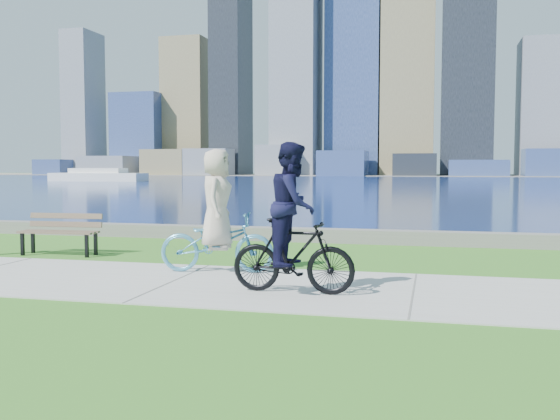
# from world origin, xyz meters

# --- Properties ---
(ground) EXTENTS (320.00, 320.00, 0.00)m
(ground) POSITION_xyz_m (0.00, 0.00, 0.00)
(ground) COLOR #2E6A1C
(ground) RESTS_ON ground
(concrete_path) EXTENTS (80.00, 3.50, 0.02)m
(concrete_path) POSITION_xyz_m (0.00, 0.00, 0.01)
(concrete_path) COLOR #A4A49F
(concrete_path) RESTS_ON ground
(seawall) EXTENTS (90.00, 0.50, 0.35)m
(seawall) POSITION_xyz_m (0.00, 6.20, 0.17)
(seawall) COLOR slate
(seawall) RESTS_ON ground
(bay_water) EXTENTS (320.00, 131.00, 0.01)m
(bay_water) POSITION_xyz_m (0.00, 72.00, 0.00)
(bay_water) COLOR navy
(bay_water) RESTS_ON ground
(far_shore) EXTENTS (320.00, 30.00, 0.12)m
(far_shore) POSITION_xyz_m (0.00, 130.00, 0.06)
(far_shore) COLOR slate
(far_shore) RESTS_ON ground
(city_skyline) EXTENTS (175.39, 22.13, 76.00)m
(city_skyline) POSITION_xyz_m (-0.61, 129.03, 24.88)
(city_skyline) COLOR navy
(city_skyline) RESTS_ON ground
(ferry_near) EXTENTS (12.85, 3.67, 1.74)m
(ferry_near) POSITION_xyz_m (-39.12, 64.91, 0.73)
(ferry_near) COLOR white
(ferry_near) RESTS_ON ground
(park_bench) EXTENTS (1.79, 0.69, 0.91)m
(park_bench) POSITION_xyz_m (-3.78, 2.52, 0.56)
(park_bench) COLOR black
(park_bench) RESTS_ON ground
(cyclist_woman) EXTENTS (1.04, 2.20, 2.27)m
(cyclist_woman) POSITION_xyz_m (0.42, 1.07, 0.86)
(cyclist_woman) COLOR #52A2C7
(cyclist_woman) RESTS_ON ground
(cyclist_man) EXTENTS (0.72, 1.93, 2.32)m
(cyclist_man) POSITION_xyz_m (2.20, -0.47, 0.99)
(cyclist_man) COLOR black
(cyclist_man) RESTS_ON ground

